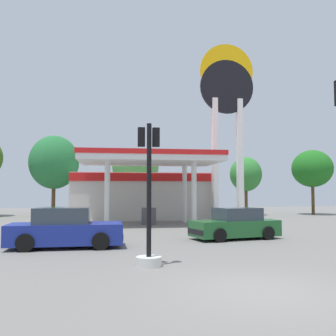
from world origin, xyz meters
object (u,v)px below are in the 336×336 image
at_px(station_pole_sign, 227,107).
at_px(tree_4, 312,169).
at_px(tree_3, 246,174).
at_px(tree_1, 54,162).
at_px(car_2, 65,229).
at_px(car_1, 235,225).
at_px(traffic_signal_2, 149,215).
at_px(tree_2, 136,167).

bearing_deg(station_pole_sign, tree_4, 31.20).
relative_size(station_pole_sign, tree_4, 2.20).
bearing_deg(station_pole_sign, tree_3, 59.64).
bearing_deg(tree_1, car_2, -80.31).
xyz_separation_m(car_1, tree_4, (13.28, 17.05, 3.71)).
distance_m(station_pole_sign, tree_4, 12.77).
bearing_deg(car_1, station_pole_sign, 74.52).
distance_m(traffic_signal_2, tree_2, 23.90).
relative_size(car_1, traffic_signal_2, 1.02).
height_order(station_pole_sign, tree_2, station_pole_sign).
distance_m(car_1, tree_2, 18.58).
xyz_separation_m(traffic_signal_2, tree_4, (17.82, 22.89, 2.87)).
bearing_deg(car_2, traffic_signal_2, -55.35).
bearing_deg(tree_3, car_1, -111.35).
distance_m(station_pole_sign, car_2, 18.11).
height_order(car_2, tree_4, tree_4).
distance_m(tree_2, tree_3, 10.27).
xyz_separation_m(tree_2, tree_3, (10.23, -0.72, -0.62)).
relative_size(station_pole_sign, tree_2, 2.19).
bearing_deg(tree_4, traffic_signal_2, -127.90).
relative_size(car_2, tree_2, 0.71).
bearing_deg(car_2, station_pole_sign, 50.28).
bearing_deg(traffic_signal_2, tree_2, 87.58).
bearing_deg(tree_1, tree_3, -3.53).
relative_size(station_pole_sign, tree_1, 1.88).
relative_size(station_pole_sign, traffic_signal_2, 3.22).
relative_size(car_1, car_2, 0.97).
distance_m(traffic_signal_2, tree_1, 25.08).
bearing_deg(car_2, tree_2, 78.81).
bearing_deg(car_2, tree_4, 42.18).
height_order(car_1, car_2, car_2).
xyz_separation_m(car_1, car_2, (-7.40, -1.70, 0.06)).
bearing_deg(tree_2, tree_1, 177.19).
bearing_deg(tree_4, car_2, -137.82).
bearing_deg(car_2, car_1, 12.91).
relative_size(car_1, tree_3, 0.79).
xyz_separation_m(station_pole_sign, traffic_signal_2, (-7.53, -16.66, -7.17)).
height_order(car_2, tree_3, tree_3).
bearing_deg(tree_3, traffic_signal_2, -116.05).
xyz_separation_m(car_1, tree_3, (6.70, 17.14, 3.13)).
distance_m(station_pole_sign, traffic_signal_2, 19.64).
height_order(car_2, tree_1, tree_1).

